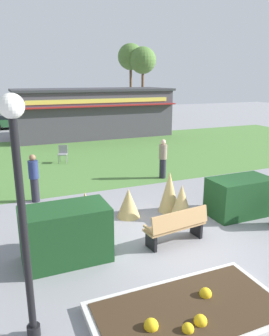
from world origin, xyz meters
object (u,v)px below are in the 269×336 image
Objects in this scene: park_bench at (177,226)px; food_kiosk at (93,112)px; tree_left_bg at (143,61)px; tree_right_bg at (131,57)px; person_standing at (163,159)px; parked_car_west_slot at (13,121)px; lamppost_near at (20,195)px; parked_car_center_slot at (77,118)px; parked_car_east_slot at (122,116)px; person_strolling at (34,178)px; cafe_chair_west at (63,152)px.

park_bench is 17.04m from food_kiosk.
tree_left_bg is 0.95× the size of tree_right_bg.
park_bench is at bearing -109.98° from tree_right_bg.
tree_right_bg is at bearing 55.68° from food_kiosk.
food_kiosk reaches higher than person_standing.
tree_right_bg reaches higher than tree_left_bg.
tree_right_bg is at bearing 20.55° from parked_car_west_slot.
tree_left_bg reaches higher than lamppost_near.
parked_car_west_slot is at bearing 179.96° from parked_car_center_slot.
food_kiosk is 7.72m from parked_car_east_slot.
tree_right_bg reaches higher than parked_car_center_slot.
parked_car_west_slot is 14.80m from tree_right_bg.
parked_car_west_slot is 0.56× the size of tree_right_bg.
lamppost_near is 2.36× the size of person_strolling.
food_kiosk is (6.41, 18.65, -0.79)m from lamppost_near.
tree_left_bg is at bearing 67.53° from park_bench.
lamppost_near reaches higher than parked_car_east_slot.
food_kiosk is 1.44× the size of tree_right_bg.
tree_left_bg reaches higher than person_strolling.
parked_car_center_slot is 4.38m from parked_car_east_slot.
parked_car_west_slot is at bearing -159.45° from tree_right_bg.
lamppost_near is 0.92× the size of parked_car_east_slot.
park_bench is at bearing -112.47° from tree_left_bg.
parked_car_east_slot is (10.18, 18.41, -0.22)m from person_strolling.
park_bench is 0.44× the size of lamppost_near.
park_bench is 0.24× the size of tree_left_bg.
park_bench is at bearing -13.76° from person_strolling.
lamppost_near reaches higher than park_bench.
lamppost_near is 4.48× the size of cafe_chair_west.
person_strolling is 0.39× the size of parked_car_east_slot.
park_bench is at bearing -83.24° from parked_car_west_slot.
person_standing is 0.23× the size of tree_left_bg.
park_bench is 1.04× the size of person_standing.
person_strolling is (0.77, 6.39, -1.66)m from lamppost_near.
person_standing is at bearing 50.37° from person_strolling.
lamppost_near is at bearing -92.50° from parked_car_west_slot.
parked_car_west_slot is 1.00× the size of parked_car_east_slot.
person_standing is 23.25m from tree_left_bg.
person_strolling is at bearing -114.69° from food_kiosk.
cafe_chair_west is 0.53× the size of person_standing.
food_kiosk reaches higher than parked_car_west_slot.
person_standing is at bearing -105.18° from parked_car_east_slot.
lamppost_near is 0.51× the size of tree_right_bg.
tree_left_bg is at bearing 62.47° from lamppost_near.
park_bench is 0.16× the size of food_kiosk.
lamppost_near is 2.36× the size of person_standing.
tree_right_bg is (12.80, 4.80, 5.68)m from parked_car_west_slot.
person_standing is 0.39× the size of parked_car_east_slot.
person_strolling is at bearing -107.50° from parked_car_center_slot.
person_standing reaches higher than parked_car_center_slot.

